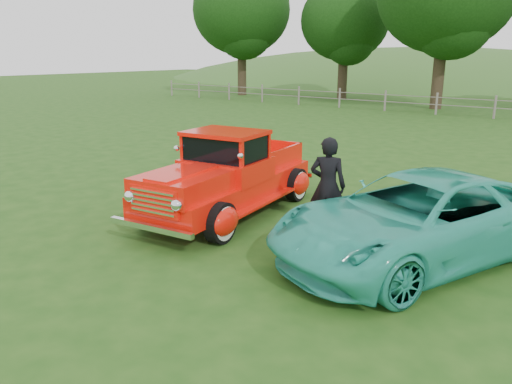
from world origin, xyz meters
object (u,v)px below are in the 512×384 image
Objects in this scene: red_pickup at (228,177)px; man at (328,186)px; teal_sedan at (418,219)px; tree_far_west at (241,11)px; tree_mid_west at (345,21)px.

man is (2.25, 0.22, 0.13)m from red_pickup.
man reaches higher than red_pickup.
red_pickup is at bearing -158.21° from teal_sedan.
tree_far_west is 5.38× the size of man.
tree_mid_west reaches higher than red_pickup.
tree_mid_west is 4.59× the size of man.
tree_mid_west is (8.00, 2.00, -0.94)m from tree_far_west.
tree_mid_west is at bearing 106.09° from red_pickup.
tree_far_west is 1.93× the size of red_pickup.
tree_far_west is 34.32m from teal_sedan.
teal_sedan is at bearing -7.48° from red_pickup.
teal_sedan is 2.78× the size of man.
red_pickup reaches higher than teal_sedan.
tree_mid_west is 1.65× the size of teal_sedan.
red_pickup is 1.01× the size of teal_sedan.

